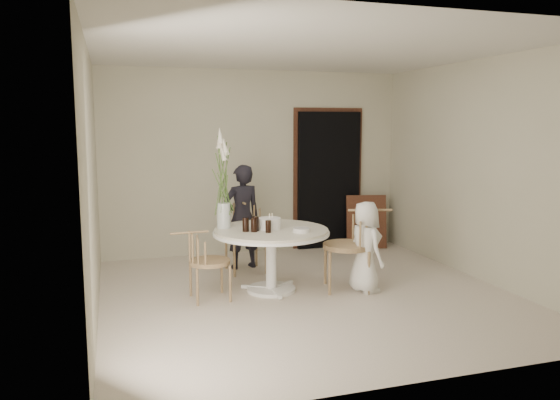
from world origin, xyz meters
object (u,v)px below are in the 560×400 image
object	(u,v)px
girl	(242,217)
boy	(366,247)
chair_right	(358,237)
flower_vase	(223,184)
birthday_cake	(269,223)
chair_left	(200,255)
chair_far	(243,225)
table	(271,239)

from	to	relation	value
girl	boy	bearing A→B (deg)	117.21
chair_right	flower_vase	distance (m)	1.67
birthday_cake	chair_right	bearing A→B (deg)	-13.34
chair_left	flower_vase	distance (m)	0.87
chair_right	birthday_cake	size ratio (longest dim) A/B	3.66
birthday_cake	flower_vase	distance (m)	0.69
chair_far	girl	xyz separation A→B (m)	(0.00, 0.06, 0.10)
girl	chair_right	bearing A→B (deg)	118.31
chair_far	boy	distance (m)	1.77
chair_left	flower_vase	world-z (taller)	flower_vase
chair_left	birthday_cake	size ratio (longest dim) A/B	2.99
table	chair_far	world-z (taller)	chair_far
chair_far	chair_left	distance (m)	1.37
girl	flower_vase	world-z (taller)	flower_vase
chair_right	boy	bearing A→B (deg)	36.48
birthday_cake	chair_far	bearing A→B (deg)	93.49
chair_far	birthday_cake	bearing A→B (deg)	-88.90
chair_left	birthday_cake	world-z (taller)	birthday_cake
chair_far	girl	bearing A→B (deg)	83.98
chair_far	flower_vase	distance (m)	1.13
girl	chair_left	bearing A→B (deg)	47.41
birthday_cake	table	bearing A→B (deg)	-19.20
table	chair_left	world-z (taller)	chair_left
chair_left	girl	bearing A→B (deg)	-35.82
chair_right	chair_left	bearing A→B (deg)	-78.69
table	boy	bearing A→B (deg)	-18.31
girl	table	bearing A→B (deg)	83.85
table	chair_left	xyz separation A→B (m)	(-0.84, -0.09, -0.11)
boy	table	bearing A→B (deg)	62.73
birthday_cake	boy	bearing A→B (deg)	-18.33
chair_far	flower_vase	bearing A→B (deg)	-119.51
chair_left	boy	size ratio (longest dim) A/B	0.75
girl	flower_vase	xyz separation A→B (m)	(-0.42, -0.88, 0.55)
chair_far	chair_right	world-z (taller)	chair_right
chair_left	table	bearing A→B (deg)	-87.01
table	boy	xyz separation A→B (m)	(1.02, -0.34, -0.09)
girl	birthday_cake	xyz separation A→B (m)	(0.06, -1.10, 0.10)
girl	flower_vase	bearing A→B (deg)	54.00
chair_far	chair_left	bearing A→B (deg)	-125.91
chair_far	girl	distance (m)	0.12
table	chair_right	world-z (taller)	chair_right
flower_vase	girl	bearing A→B (deg)	64.20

